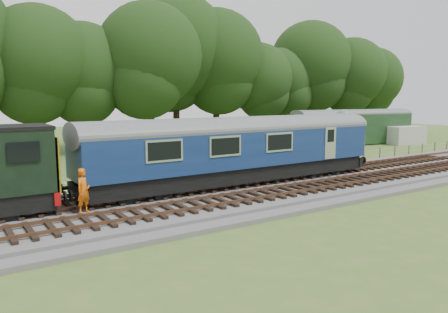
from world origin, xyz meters
TOP-DOWN VIEW (x-y plane):
  - ground at (0.00, 0.00)m, footprint 120.00×120.00m
  - ballast at (0.00, 0.00)m, footprint 70.00×7.00m
  - track_north at (0.00, 1.40)m, footprint 67.20×2.40m
  - track_south at (0.00, -1.60)m, footprint 67.20×2.40m
  - fence at (0.00, 4.50)m, footprint 64.00×0.12m
  - tree_line at (0.00, 22.00)m, footprint 70.00×8.00m
  - dmu_railcar at (-2.60, 1.40)m, footprint 18.05×2.86m
  - worker at (-11.58, 0.02)m, footprint 0.84×0.76m
  - parked_coach at (21.15, 13.44)m, footprint 14.90×4.67m
  - shed at (20.49, 14.47)m, footprint 3.60×3.60m
  - caravan at (26.46, 10.51)m, footprint 4.31×2.69m

SIDE VIEW (x-z plane):
  - ground at x=0.00m, z-range 0.00..0.00m
  - fence at x=0.00m, z-range -0.50..0.50m
  - tree_line at x=0.00m, z-range -9.00..9.00m
  - ballast at x=0.00m, z-range 0.00..0.35m
  - track_north at x=0.00m, z-range 0.31..0.52m
  - track_south at x=0.00m, z-range 0.31..0.52m
  - caravan at x=26.46m, z-range 0.00..1.96m
  - shed at x=20.49m, z-range 0.02..2.58m
  - worker at x=-11.58m, z-range 0.35..2.28m
  - parked_coach at x=21.15m, z-range 0.23..3.98m
  - dmu_railcar at x=-2.60m, z-range 0.67..4.54m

